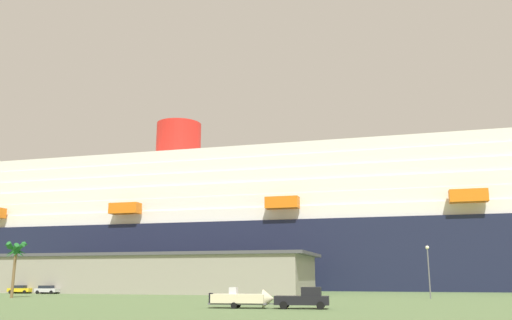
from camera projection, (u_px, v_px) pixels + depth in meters
name	position (u px, v px, depth m)	size (l,w,h in m)	color
ground_plane	(283.00, 293.00, 107.37)	(600.00, 600.00, 0.00)	#567042
cruise_ship	(308.00, 231.00, 143.50)	(285.88, 51.78, 55.96)	#191E38
terminal_building	(143.00, 273.00, 110.95)	(73.27, 26.40, 7.85)	gray
pickup_truck	(304.00, 298.00, 54.84)	(5.68, 2.47, 2.20)	black
small_boat_on_trailer	(245.00, 299.00, 55.83)	(7.88, 2.38, 2.15)	#595960
palm_tree	(16.00, 252.00, 84.14)	(3.65, 3.32, 8.78)	brown
street_lamp	(428.00, 264.00, 80.17)	(0.56, 0.56, 7.88)	slate
parked_car_yellow_taxi	(20.00, 289.00, 104.96)	(4.74, 2.20, 1.58)	yellow
parked_car_silver_sedan	(47.00, 289.00, 102.87)	(4.50, 2.06, 1.58)	silver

